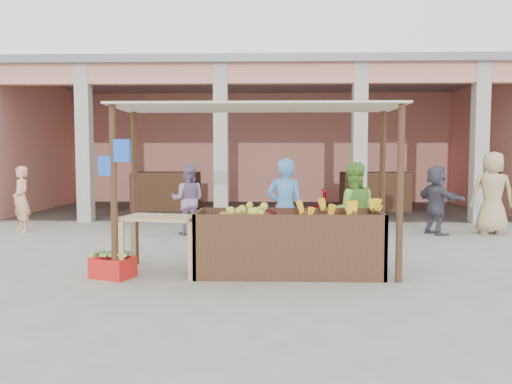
{
  "coord_description": "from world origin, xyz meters",
  "views": [
    {
      "loc": [
        0.22,
        -7.04,
        1.66
      ],
      "look_at": [
        0.01,
        1.2,
        1.09
      ],
      "focal_mm": 35.0,
      "sensor_mm": 36.0,
      "label": 1
    }
  ],
  "objects_px": {
    "fruit_stall": "(288,246)",
    "vendor_green": "(353,209)",
    "motorcycle": "(296,216)",
    "side_table": "(160,226)",
    "red_crate": "(113,267)",
    "vendor_blue": "(285,206)"
  },
  "relations": [
    {
      "from": "vendor_green",
      "to": "motorcycle",
      "type": "bearing_deg",
      "value": -60.96
    },
    {
      "from": "side_table",
      "to": "motorcycle",
      "type": "distance_m",
      "value": 3.2
    },
    {
      "from": "fruit_stall",
      "to": "vendor_green",
      "type": "height_order",
      "value": "vendor_green"
    },
    {
      "from": "side_table",
      "to": "motorcycle",
      "type": "xyz_separation_m",
      "value": [
        2.03,
        2.47,
        -0.15
      ]
    },
    {
      "from": "motorcycle",
      "to": "vendor_green",
      "type": "bearing_deg",
      "value": -153.78
    },
    {
      "from": "side_table",
      "to": "vendor_green",
      "type": "height_order",
      "value": "vendor_green"
    },
    {
      "from": "vendor_blue",
      "to": "motorcycle",
      "type": "relative_size",
      "value": 0.83
    },
    {
      "from": "red_crate",
      "to": "motorcycle",
      "type": "xyz_separation_m",
      "value": [
        2.67,
        2.62,
        0.41
      ]
    },
    {
      "from": "vendor_blue",
      "to": "vendor_green",
      "type": "height_order",
      "value": "vendor_blue"
    },
    {
      "from": "fruit_stall",
      "to": "vendor_blue",
      "type": "relative_size",
      "value": 1.48
    },
    {
      "from": "fruit_stall",
      "to": "red_crate",
      "type": "height_order",
      "value": "fruit_stall"
    },
    {
      "from": "side_table",
      "to": "motorcycle",
      "type": "bearing_deg",
      "value": 61.94
    },
    {
      "from": "fruit_stall",
      "to": "red_crate",
      "type": "xyz_separation_m",
      "value": [
        -2.44,
        -0.28,
        -0.26
      ]
    },
    {
      "from": "side_table",
      "to": "red_crate",
      "type": "xyz_separation_m",
      "value": [
        -0.64,
        -0.15,
        -0.56
      ]
    },
    {
      "from": "vendor_blue",
      "to": "red_crate",
      "type": "bearing_deg",
      "value": 34.04
    },
    {
      "from": "vendor_blue",
      "to": "fruit_stall",
      "type": "bearing_deg",
      "value": 98.05
    },
    {
      "from": "fruit_stall",
      "to": "vendor_green",
      "type": "relative_size",
      "value": 1.56
    },
    {
      "from": "fruit_stall",
      "to": "side_table",
      "type": "relative_size",
      "value": 2.26
    },
    {
      "from": "side_table",
      "to": "motorcycle",
      "type": "height_order",
      "value": "motorcycle"
    },
    {
      "from": "vendor_green",
      "to": "motorcycle",
      "type": "distance_m",
      "value": 1.71
    },
    {
      "from": "red_crate",
      "to": "motorcycle",
      "type": "distance_m",
      "value": 3.76
    },
    {
      "from": "side_table",
      "to": "red_crate",
      "type": "distance_m",
      "value": 0.86
    }
  ]
}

